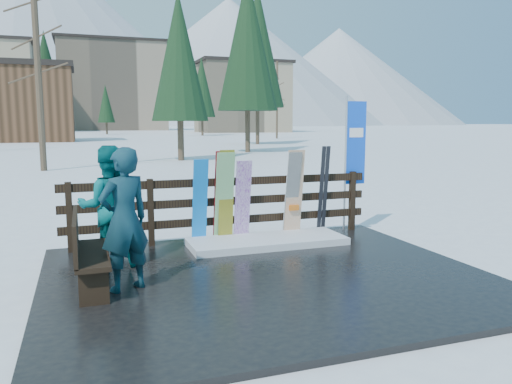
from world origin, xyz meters
name	(u,v)px	position (x,y,z in m)	size (l,w,h in m)	color
ground	(267,280)	(0.00, 0.00, 0.00)	(700.00, 700.00, 0.00)	white
deck	(267,277)	(0.00, 0.00, 0.04)	(6.00, 5.00, 0.08)	black
fence	(224,204)	(0.00, 2.20, 0.74)	(5.60, 0.10, 1.15)	black
snow_patch	(267,241)	(0.59, 1.60, 0.14)	(2.71, 1.00, 0.12)	white
bench	(85,250)	(-2.38, 0.17, 0.60)	(0.41, 1.50, 0.97)	black
snowboard_0	(200,202)	(-0.49, 1.98, 0.83)	(0.25, 0.03, 1.52)	#0C7CE6
snowboard_1	(224,198)	(-0.06, 1.98, 0.88)	(0.32, 0.03, 1.62)	silver
snowboard_2	(226,197)	(-0.03, 1.98, 0.90)	(0.26, 0.03, 1.64)	yellow
snowboard_3	(243,201)	(0.27, 1.98, 0.80)	(0.28, 0.03, 1.46)	white
snowboard_4	(292,195)	(1.22, 1.98, 0.87)	(0.26, 0.03, 1.60)	black
snowboard_5	(294,194)	(1.26, 1.98, 0.89)	(0.32, 0.03, 1.62)	silver
ski_pair_a	(219,197)	(-0.14, 2.05, 0.89)	(0.16, 0.29, 1.62)	maroon
ski_pair_b	(323,190)	(1.89, 2.05, 0.91)	(0.17, 0.21, 1.67)	black
rental_flag	(353,148)	(2.63, 2.25, 1.69)	(0.45, 0.04, 2.60)	silver
person_front	(124,220)	(-1.90, 0.00, 0.98)	(0.66, 0.43, 1.81)	#144B4C
person_back	(109,207)	(-2.03, 1.15, 0.97)	(0.86, 0.67, 1.78)	#045F62
resort_buildings	(94,88)	(1.03, 115.41, 9.81)	(73.00, 87.60, 22.60)	tan
trees	(147,85)	(4.50, 48.49, 6.05)	(42.14, 68.61, 14.26)	#382B1E
mountains	(62,42)	(-10.50, 328.41, 50.20)	(520.00, 260.00, 120.00)	white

